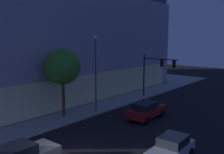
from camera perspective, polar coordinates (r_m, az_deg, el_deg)
modern_building at (r=42.20m, az=-18.68°, el=8.68°), size 36.41×30.71×16.36m
traffic_light_far_corner at (r=32.83m, az=10.17°, el=2.09°), size 0.33×4.92×5.68m
street_lamp_sidewalk at (r=26.22m, az=-3.80°, el=2.95°), size 0.44×0.44×8.05m
sidewalk_tree at (r=24.72m, az=-11.28°, el=2.29°), size 3.53×3.53×6.77m
car_silver at (r=17.27m, az=13.47°, el=-15.62°), size 4.09×2.03×1.57m
car_red at (r=25.02m, az=7.85°, el=-7.49°), size 4.57×2.26×1.68m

